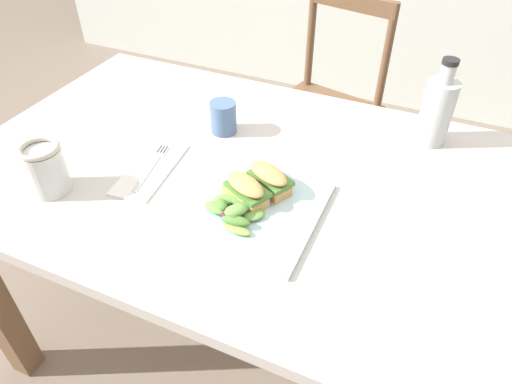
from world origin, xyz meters
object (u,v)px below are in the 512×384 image
(sandwich_half_front, at_px, (246,190))
(bottle_cold_brew, at_px, (436,114))
(plate_lunch, at_px, (248,208))
(mason_jar_iced_tea, at_px, (46,171))
(dining_table, at_px, (244,206))
(chair_wooden_far, at_px, (324,108))
(sandwich_half_back, at_px, (269,179))
(cup_extra_side, at_px, (223,117))
(fork_on_napkin, at_px, (153,164))

(sandwich_half_front, bearing_deg, bottle_cold_brew, 51.76)
(plate_lunch, distance_m, mason_jar_iced_tea, 0.45)
(dining_table, xyz_separation_m, chair_wooden_far, (-0.04, 0.87, -0.17))
(sandwich_half_back, distance_m, cup_extra_side, 0.28)
(sandwich_half_back, height_order, mason_jar_iced_tea, mason_jar_iced_tea)
(sandwich_half_back, bearing_deg, bottle_cold_brew, 50.44)
(mason_jar_iced_tea, bearing_deg, dining_table, 34.00)
(bottle_cold_brew, height_order, cup_extra_side, bottle_cold_brew)
(chair_wooden_far, height_order, bottle_cold_brew, bottle_cold_brew)
(mason_jar_iced_tea, bearing_deg, chair_wooden_far, 73.97)
(plate_lunch, relative_size, bottle_cold_brew, 1.34)
(cup_extra_side, bearing_deg, chair_wooden_far, 84.05)
(sandwich_half_back, bearing_deg, chair_wooden_far, 98.16)
(fork_on_napkin, xyz_separation_m, cup_extra_side, (0.09, 0.21, 0.04))
(sandwich_half_back, distance_m, mason_jar_iced_tea, 0.49)
(chair_wooden_far, bearing_deg, sandwich_half_back, -81.84)
(chair_wooden_far, height_order, sandwich_half_front, chair_wooden_far)
(cup_extra_side, bearing_deg, plate_lunch, -53.51)
(plate_lunch, relative_size, cup_extra_side, 3.52)
(sandwich_half_front, relative_size, sandwich_half_back, 1.00)
(fork_on_napkin, height_order, bottle_cold_brew, bottle_cold_brew)
(sandwich_half_front, bearing_deg, cup_extra_side, 126.30)
(sandwich_half_front, height_order, fork_on_napkin, sandwich_half_front)
(plate_lunch, height_order, fork_on_napkin, plate_lunch)
(fork_on_napkin, distance_m, bottle_cold_brew, 0.71)
(mason_jar_iced_tea, relative_size, cup_extra_side, 1.39)
(cup_extra_side, bearing_deg, bottle_cold_brew, 19.17)
(dining_table, height_order, cup_extra_side, cup_extra_side)
(dining_table, distance_m, chair_wooden_far, 0.88)
(sandwich_half_back, bearing_deg, mason_jar_iced_tea, -156.91)
(sandwich_half_front, bearing_deg, mason_jar_iced_tea, -162.05)
(mason_jar_iced_tea, bearing_deg, bottle_cold_brew, 36.47)
(sandwich_half_front, height_order, mason_jar_iced_tea, mason_jar_iced_tea)
(sandwich_half_front, relative_size, bottle_cold_brew, 0.53)
(dining_table, height_order, plate_lunch, plate_lunch)
(plate_lunch, relative_size, sandwich_half_front, 2.51)
(sandwich_half_front, relative_size, cup_extra_side, 1.40)
(cup_extra_side, bearing_deg, mason_jar_iced_tea, -122.70)
(sandwich_half_front, xyz_separation_m, bottle_cold_brew, (0.33, 0.42, 0.04))
(plate_lunch, height_order, cup_extra_side, cup_extra_side)
(cup_extra_side, bearing_deg, sandwich_half_back, -41.80)
(dining_table, relative_size, mason_jar_iced_tea, 11.62)
(fork_on_napkin, bearing_deg, sandwich_half_back, 4.28)
(chair_wooden_far, height_order, fork_on_napkin, chair_wooden_far)
(dining_table, distance_m, cup_extra_side, 0.24)
(plate_lunch, bearing_deg, bottle_cold_brew, 54.16)
(sandwich_half_back, distance_m, bottle_cold_brew, 0.47)
(chair_wooden_far, height_order, cup_extra_side, chair_wooden_far)
(mason_jar_iced_tea, bearing_deg, plate_lunch, 15.21)
(sandwich_half_front, relative_size, fork_on_napkin, 0.64)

